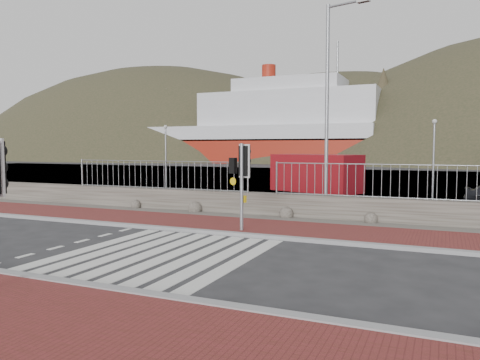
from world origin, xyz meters
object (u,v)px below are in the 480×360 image
at_px(ferry, 255,132).
at_px(shipping_container, 316,173).
at_px(streetlight, 330,99).
at_px(traffic_signal_far, 241,168).

xyz_separation_m(ferry, shipping_container, (24.02, -49.93, -4.23)).
relative_size(ferry, streetlight, 6.17).
bearing_deg(streetlight, ferry, 129.53).
height_order(ferry, streetlight, ferry).
xyz_separation_m(ferry, streetlight, (27.08, -59.84, -0.80)).
distance_m(ferry, traffic_signal_far, 69.16).
xyz_separation_m(streetlight, shipping_container, (-3.07, 9.90, -3.43)).
relative_size(ferry, traffic_signal_far, 17.72).
bearing_deg(shipping_container, streetlight, -50.45).
distance_m(traffic_signal_far, shipping_container, 14.44).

